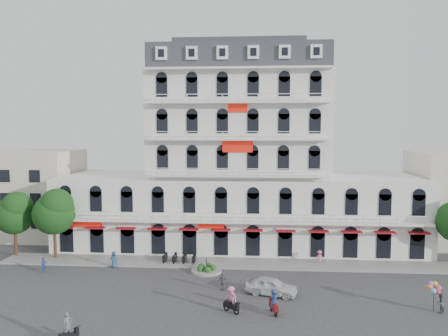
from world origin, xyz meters
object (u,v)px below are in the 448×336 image
balloon_vendor (438,297)px  rider_center (231,299)px  rider_east (274,301)px  parked_car (271,286)px  rider_west (68,329)px

balloon_vendor → rider_center: bearing=-175.6°
rider_east → balloon_vendor: size_ratio=0.87×
balloon_vendor → rider_east: bearing=-174.5°
parked_car → rider_center: 5.40m
parked_car → balloon_vendor: size_ratio=1.91×
rider_center → rider_west: bearing=-112.2°
rider_center → rider_east: bearing=38.8°
rider_east → rider_center: rider_center is taller
rider_west → balloon_vendor: bearing=-35.8°
parked_car → rider_center: bearing=156.8°
rider_east → rider_center: 3.46m
parked_car → rider_center: (-3.42, -4.16, 0.38)m
rider_center → parked_car: bearing=89.3°
rider_west → parked_car: bearing=-15.2°
parked_car → rider_center: size_ratio=2.10×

